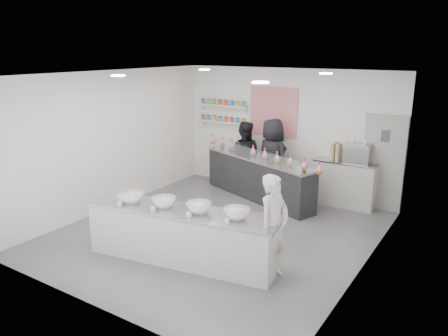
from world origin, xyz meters
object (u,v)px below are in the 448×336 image
(prep_counter, at_px, (182,235))
(espresso_ledge, at_px, (344,184))
(woman_prep, at_px, (274,227))
(back_bar, at_px, (258,178))
(espresso_machine, at_px, (358,154))
(staff_right, at_px, (272,158))
(staff_left, at_px, (244,156))

(prep_counter, relative_size, espresso_ledge, 2.39)
(woman_prep, bearing_deg, back_bar, 42.27)
(prep_counter, bearing_deg, back_bar, 87.42)
(prep_counter, height_order, espresso_ledge, espresso_ledge)
(prep_counter, xyz_separation_m, espresso_machine, (1.67, 4.05, 0.78))
(woman_prep, relative_size, staff_right, 0.88)
(espresso_machine, bearing_deg, woman_prep, -92.34)
(back_bar, height_order, woman_prep, woman_prep)
(prep_counter, xyz_separation_m, staff_left, (-1.03, 3.80, 0.42))
(staff_right, bearing_deg, espresso_machine, -150.44)
(woman_prep, height_order, staff_left, staff_left)
(espresso_machine, bearing_deg, back_bar, -163.70)
(back_bar, height_order, espresso_machine, espresso_machine)
(prep_counter, distance_m, woman_prep, 1.60)
(espresso_ledge, height_order, woman_prep, woman_prep)
(woman_prep, xyz_separation_m, staff_left, (-2.55, 3.48, 0.04))
(back_bar, xyz_separation_m, staff_left, (-0.60, 0.36, 0.37))
(espresso_ledge, xyz_separation_m, staff_right, (-1.65, -0.30, 0.43))
(back_bar, xyz_separation_m, woman_prep, (1.95, -3.12, 0.33))
(back_bar, distance_m, espresso_machine, 2.31)
(back_bar, xyz_separation_m, espresso_ledge, (1.84, 0.61, 0.02))
(prep_counter, xyz_separation_m, woman_prep, (1.52, 0.32, 0.38))
(back_bar, bearing_deg, espresso_machine, 36.07)
(espresso_ledge, bearing_deg, prep_counter, -109.26)
(woman_prep, relative_size, staff_left, 0.95)
(back_bar, xyz_separation_m, staff_right, (0.19, 0.31, 0.44))
(prep_counter, bearing_deg, woman_prep, 2.21)
(espresso_machine, bearing_deg, staff_left, -174.60)
(back_bar, distance_m, espresso_ledge, 1.94)
(espresso_machine, xyz_separation_m, woman_prep, (-0.15, -3.73, -0.41))
(prep_counter, relative_size, staff_left, 1.90)
(staff_left, relative_size, staff_right, 0.93)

